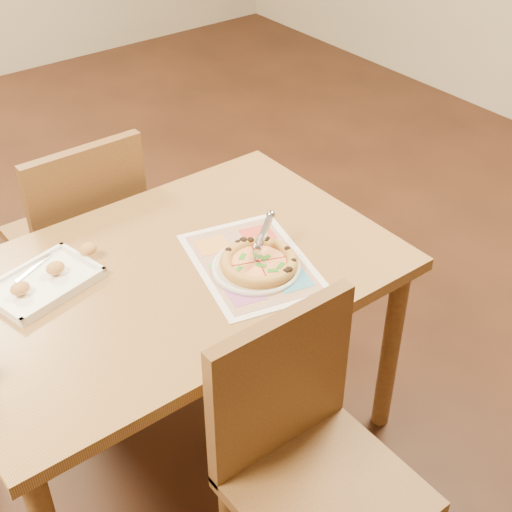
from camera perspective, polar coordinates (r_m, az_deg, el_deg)
room at (r=1.76m, az=-8.51°, el=15.32°), size 7.00×7.00×7.00m
dining_table at (r=2.12m, az=-6.81°, el=-3.03°), size 1.30×0.85×0.72m
chair_near at (r=1.82m, az=3.77°, el=-14.36°), size 0.42×0.42×0.47m
chair_far at (r=2.60m, az=-13.74°, el=2.57°), size 0.42×0.42×0.47m
plate at (r=2.05m, az=0.00°, el=-0.97°), size 0.31×0.31×0.01m
pizza at (r=2.04m, az=0.24°, el=-0.52°), size 0.23×0.23×0.03m
pizza_cutter at (r=2.04m, az=0.51°, el=1.54°), size 0.14×0.09×0.09m
appetizer_tray at (r=2.07m, az=-16.43°, el=-1.92°), size 0.35×0.26×0.06m
menu at (r=2.07m, az=-0.33°, el=-0.57°), size 0.41×0.51×0.00m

